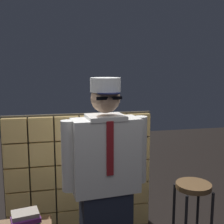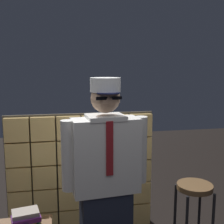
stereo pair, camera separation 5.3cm
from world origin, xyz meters
TOP-DOWN VIEW (x-y plane):
  - glass_block_wall at (-0.00, 1.23)m, footprint 1.68×0.10m
  - standing_person at (0.13, 0.30)m, footprint 0.73×0.33m
  - bar_stool at (1.02, 0.46)m, footprint 0.34×0.34m
  - book_stack at (-0.54, 0.36)m, footprint 0.25×0.22m

SIDE VIEW (x-z plane):
  - bar_stool at x=1.02m, z-range 0.19..0.99m
  - book_stack at x=-0.54m, z-range 0.57..0.73m
  - glass_block_wall at x=0.00m, z-range -0.02..1.39m
  - standing_person at x=0.13m, z-range 0.04..1.87m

